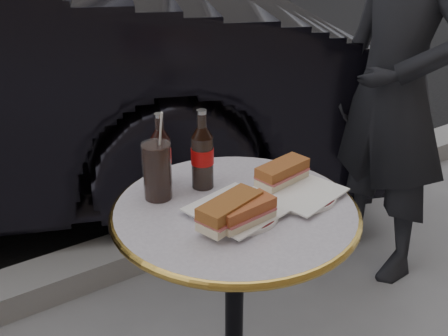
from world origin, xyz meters
TOP-DOWN VIEW (x-y plane):
  - curb at (0.00, 0.90)m, footprint 40.00×0.20m
  - bistro_table at (0.00, 0.00)m, footprint 0.62×0.62m
  - plate_left at (-0.02, -0.03)m, footprint 0.21×0.21m
  - plate_right at (0.17, -0.04)m, footprint 0.22×0.22m
  - sandwich_left_a at (-0.06, -0.07)m, footprint 0.18×0.12m
  - sandwich_left_b at (-0.04, -0.09)m, footprint 0.15×0.08m
  - sandwich_right at (0.17, 0.02)m, footprint 0.16×0.10m
  - cola_bottle_left at (-0.09, 0.21)m, footprint 0.06×0.06m
  - cola_bottle_right at (-0.01, 0.14)m, footprint 0.08×0.08m
  - cola_glass at (-0.13, 0.15)m, footprint 0.08×0.08m
  - pedestrian at (0.98, 0.34)m, footprint 0.38×0.57m

SIDE VIEW (x-z plane):
  - curb at x=0.00m, z-range -0.01..0.11m
  - bistro_table at x=0.00m, z-range 0.00..0.73m
  - plate_right at x=0.17m, z-range 0.73..0.74m
  - plate_left at x=-0.02m, z-range 0.73..0.74m
  - pedestrian at x=0.98m, z-range 0.00..1.52m
  - sandwich_left_b at x=-0.04m, z-range 0.74..0.79m
  - sandwich_right at x=0.17m, z-range 0.74..0.80m
  - sandwich_left_a at x=-0.06m, z-range 0.74..0.80m
  - cola_glass at x=-0.13m, z-range 0.73..0.88m
  - cola_bottle_left at x=-0.09m, z-range 0.73..0.93m
  - cola_bottle_right at x=-0.01m, z-range 0.73..0.95m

